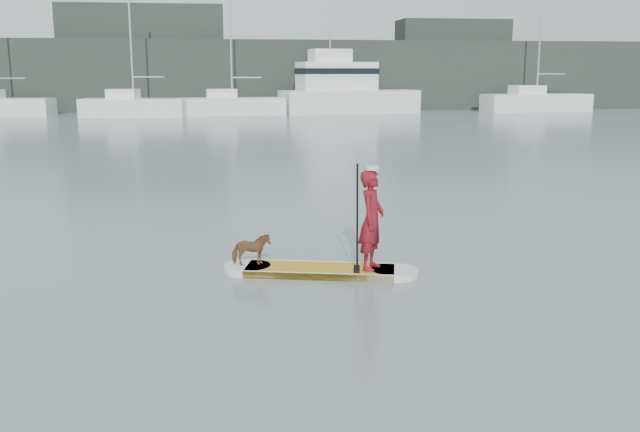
{
  "coord_description": "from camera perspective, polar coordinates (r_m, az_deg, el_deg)",
  "views": [
    {
      "loc": [
        -3.34,
        -11.51,
        3.36
      ],
      "look_at": [
        -1.77,
        -0.01,
        1.0
      ],
      "focal_mm": 40.0,
      "sensor_mm": 36.0,
      "label": 1
    }
  ],
  "objects": [
    {
      "name": "motor_yacht_a",
      "position": [
        58.92,
        1.91,
        10.07
      ],
      "size": [
        11.7,
        5.57,
        6.75
      ],
      "rotation": [
        0.0,
        0.0,
        0.19
      ],
      "color": "white",
      "rests_on": "ground"
    },
    {
      "name": "sailboat_c",
      "position": [
        55.4,
        -14.72,
        8.5
      ],
      "size": [
        7.99,
        3.74,
        11.03
      ],
      "rotation": [
        0.0,
        0.0,
        -0.16
      ],
      "color": "white",
      "rests_on": "ground"
    },
    {
      "name": "paddler",
      "position": [
        11.8,
        4.16,
        -0.32
      ],
      "size": [
        0.63,
        0.72,
        1.66
      ],
      "primitive_type": "imported",
      "rotation": [
        0.0,
        0.0,
        1.09
      ],
      "color": "maroon",
      "rests_on": "paddleboard"
    },
    {
      "name": "ground",
      "position": [
        12.45,
        8.1,
        -4.28
      ],
      "size": [
        140.0,
        140.0,
        0.0
      ],
      "primitive_type": "plane",
      "color": "slate",
      "rests_on": "ground"
    },
    {
      "name": "shore_mass",
      "position": [
        64.6,
        -4.93,
        11.14
      ],
      "size": [
        90.0,
        6.0,
        6.0
      ],
      "primitive_type": "cube",
      "color": "black",
      "rests_on": "ground"
    },
    {
      "name": "paddleboard",
      "position": [
        12.07,
        -0.0,
        -4.38
      ],
      "size": [
        3.23,
        1.4,
        0.12
      ],
      "rotation": [
        0.0,
        0.0,
        -0.24
      ],
      "color": "#BF8C12",
      "rests_on": "ground"
    },
    {
      "name": "white_cap",
      "position": [
        11.65,
        4.22,
        3.86
      ],
      "size": [
        0.22,
        0.22,
        0.07
      ],
      "primitive_type": "cylinder",
      "color": "silver",
      "rests_on": "paddler"
    },
    {
      "name": "paddle",
      "position": [
        11.55,
        2.99,
        -1.35
      ],
      "size": [
        0.1,
        0.3,
        2.0
      ],
      "rotation": [
        0.0,
        0.0,
        -0.24
      ],
      "color": "black",
      "rests_on": "ground"
    },
    {
      "name": "sailboat_d",
      "position": [
        56.38,
        -7.1,
        8.87
      ],
      "size": [
        8.26,
        3.13,
        11.93
      ],
      "rotation": [
        0.0,
        0.0,
        0.08
      ],
      "color": "white",
      "rests_on": "ground"
    },
    {
      "name": "dog",
      "position": [
        12.16,
        -5.54,
        -2.7
      ],
      "size": [
        0.67,
        0.37,
        0.54
      ],
      "primitive_type": "imported",
      "rotation": [
        0.0,
        0.0,
        1.7
      ],
      "color": "brown",
      "rests_on": "paddleboard"
    },
    {
      "name": "shore_building_east",
      "position": [
        68.91,
        10.47,
        11.85
      ],
      "size": [
        10.0,
        4.0,
        8.0
      ],
      "primitive_type": "cube",
      "color": "black",
      "rests_on": "ground"
    },
    {
      "name": "sailboat_f",
      "position": [
        64.03,
        16.85,
        8.84
      ],
      "size": [
        9.45,
        3.69,
        13.8
      ],
      "rotation": [
        0.0,
        0.0,
        0.11
      ],
      "color": "white",
      "rests_on": "ground"
    },
    {
      "name": "shore_building_west",
      "position": [
        65.86,
        -13.92,
        12.17
      ],
      "size": [
        14.0,
        4.0,
        9.0
      ],
      "primitive_type": "cube",
      "color": "black",
      "rests_on": "ground"
    }
  ]
}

